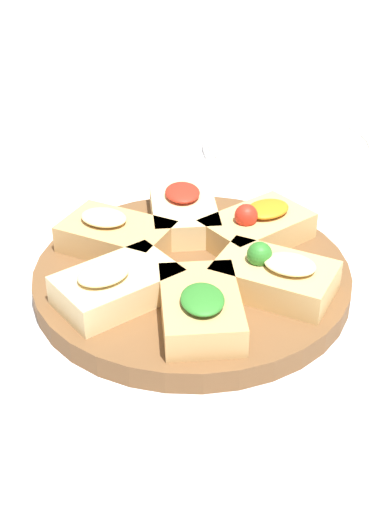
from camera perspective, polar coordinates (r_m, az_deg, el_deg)
ground_plane at (r=0.75m, az=0.00°, el=-2.46°), size 3.00×3.00×0.00m
serving_board at (r=0.75m, az=0.00°, el=-1.72°), size 0.33×0.33×0.02m
focaccia_slice_0 at (r=0.77m, az=-6.15°, el=1.68°), size 0.10×0.13×0.04m
focaccia_slice_1 at (r=0.69m, az=-6.08°, el=-2.35°), size 0.13×0.09×0.04m
focaccia_slice_2 at (r=0.66m, az=0.71°, el=-4.13°), size 0.13×0.13×0.04m
focaccia_slice_3 at (r=0.70m, az=6.65°, el=-1.56°), size 0.10×0.13×0.05m
focaccia_slice_4 at (r=0.78m, az=5.23°, el=2.36°), size 0.12×0.09×0.05m
focaccia_slice_5 at (r=0.81m, az=-0.67°, el=3.53°), size 0.13×0.13×0.04m
plate_right at (r=1.07m, az=7.81°, el=8.77°), size 0.26×0.26×0.02m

